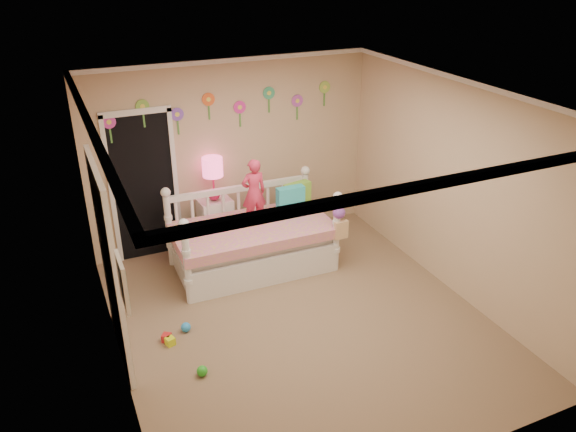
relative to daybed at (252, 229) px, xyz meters
name	(u,v)px	position (x,y,z in m)	size (l,w,h in m)	color
floor	(301,320)	(0.08, -1.35, -0.56)	(4.00, 4.50, 0.01)	#7F684C
ceiling	(304,96)	(0.08, -1.35, 2.04)	(4.00, 4.50, 0.01)	white
back_wall	(233,154)	(0.08, 0.90, 0.74)	(4.00, 0.01, 2.60)	tan
left_wall	(107,258)	(-1.92, -1.35, 0.74)	(0.01, 4.50, 2.60)	tan
right_wall	(455,189)	(2.08, -1.35, 0.74)	(0.01, 4.50, 2.60)	tan
crown_molding	(304,100)	(0.08, -1.35, 2.01)	(4.00, 4.50, 0.06)	white
daybed	(252,229)	(0.00, 0.00, 0.00)	(2.08, 1.12, 1.13)	white
pillow_turquoise	(290,200)	(0.61, 0.13, 0.25)	(0.38, 0.13, 0.38)	#26BDC1
pillow_lime	(297,195)	(0.77, 0.26, 0.24)	(0.38, 0.14, 0.36)	#7EC63C
child	(254,193)	(0.04, 0.00, 0.51)	(0.33, 0.21, 0.89)	#D22F52
nightstand	(216,224)	(-0.27, 0.72, -0.20)	(0.44, 0.34, 0.74)	white
table_lamp	(213,172)	(-0.27, 0.72, 0.58)	(0.28, 0.28, 0.61)	#E31E5C
closet_doorway	(144,186)	(-1.17, 0.89, 0.47)	(0.90, 0.04, 2.07)	black
flower_decals	(225,109)	(-0.01, 0.89, 1.38)	(3.40, 0.02, 0.50)	#B2668C
mirror_closet	(110,265)	(-1.88, -1.05, 0.49)	(0.07, 1.30, 2.10)	white
wall_picture	(123,283)	(-1.89, -2.25, 0.99)	(0.05, 0.34, 0.42)	white
hanging_bag	(339,224)	(0.99, -0.54, 0.12)	(0.20, 0.16, 0.36)	beige
toy_scatter	(205,360)	(-1.15, -1.64, -0.51)	(0.80, 1.30, 0.11)	#996666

